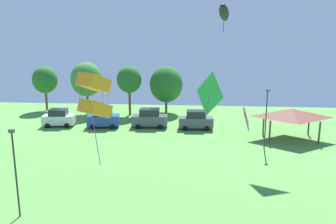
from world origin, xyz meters
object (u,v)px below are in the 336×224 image
at_px(kite_flying_8, 246,119).
at_px(parked_car_third_from_left, 150,118).
at_px(kite_flying_7, 224,13).
at_px(treeline_tree_2, 129,80).
at_px(parked_car_rightmost_in_row, 196,120).
at_px(park_pavilion, 291,113).
at_px(treeline_tree_1, 86,79).
at_px(kite_flying_1, 267,1).
at_px(light_post_1, 15,168).
at_px(kite_flying_5, 94,96).
at_px(parked_car_second_from_left, 103,118).
at_px(kite_flying_0, 210,94).
at_px(parked_car_leftmost, 59,118).
at_px(treeline_tree_0, 45,80).
at_px(light_post_2, 266,116).
at_px(treeline_tree_3, 166,84).

xyz_separation_m(kite_flying_8, parked_car_third_from_left, (-8.81, 24.98, -6.27)).
bearing_deg(kite_flying_7, parked_car_third_from_left, 110.54).
relative_size(kite_flying_7, treeline_tree_2, 0.39).
height_order(kite_flying_7, parked_car_rightmost_in_row, kite_flying_7).
relative_size(park_pavilion, treeline_tree_1, 0.89).
relative_size(kite_flying_1, light_post_1, 0.47).
relative_size(kite_flying_5, treeline_tree_1, 0.83).
bearing_deg(park_pavilion, kite_flying_7, -118.87).
bearing_deg(parked_car_second_from_left, treeline_tree_1, 113.24).
bearing_deg(kite_flying_5, light_post_1, -163.27).
bearing_deg(kite_flying_5, kite_flying_7, 9.71).
distance_m(kite_flying_7, kite_flying_8, 7.53).
height_order(kite_flying_0, parked_car_rightmost_in_row, kite_flying_0).
bearing_deg(parked_car_second_from_left, parked_car_third_from_left, -1.91).
bearing_deg(parked_car_second_from_left, kite_flying_0, -61.97).
distance_m(kite_flying_8, parked_car_rightmost_in_row, 25.50).
bearing_deg(parked_car_third_from_left, kite_flying_8, -73.03).
height_order(park_pavilion, treeline_tree_1, treeline_tree_1).
relative_size(parked_car_leftmost, park_pavilion, 0.60).
distance_m(parked_car_second_from_left, parked_car_rightmost_in_row, 12.03).
xyz_separation_m(parked_car_leftmost, parked_car_rightmost_in_row, (18.05, 0.04, 0.04)).
height_order(light_post_1, treeline_tree_0, treeline_tree_0).
height_order(parked_car_second_from_left, treeline_tree_1, treeline_tree_1).
bearing_deg(kite_flying_7, light_post_2, 66.19).
bearing_deg(parked_car_second_from_left, kite_flying_5, -83.01).
height_order(kite_flying_5, treeline_tree_3, kite_flying_5).
bearing_deg(treeline_tree_2, park_pavilion, -26.76).
relative_size(park_pavilion, light_post_1, 1.14).
distance_m(parked_car_leftmost, treeline_tree_0, 11.74).
bearing_deg(parked_car_second_from_left, treeline_tree_0, 133.64).
xyz_separation_m(light_post_1, treeline_tree_1, (-4.56, 30.49, 1.79)).
bearing_deg(light_post_2, parked_car_leftmost, 164.04).
bearing_deg(kite_flying_5, park_pavilion, 45.93).
xyz_separation_m(kite_flying_0, parked_car_rightmost_in_row, (-0.93, 18.68, -6.69)).
xyz_separation_m(parked_car_second_from_left, treeline_tree_1, (-4.36, 7.52, 4.01)).
distance_m(kite_flying_1, light_post_1, 27.32).
distance_m(light_post_2, treeline_tree_0, 35.36).
bearing_deg(parked_car_second_from_left, treeline_tree_3, 44.70).
xyz_separation_m(parked_car_leftmost, light_post_1, (6.21, -23.03, 2.33)).
height_order(kite_flying_0, treeline_tree_2, kite_flying_0).
bearing_deg(parked_car_rightmost_in_row, kite_flying_1, -47.52).
bearing_deg(treeline_tree_3, kite_flying_0, -78.79).
relative_size(parked_car_third_from_left, parked_car_rightmost_in_row, 1.06).
xyz_separation_m(kite_flying_7, kite_flying_8, (1.12, -4.46, -5.97)).
height_order(kite_flying_7, kite_flying_8, kite_flying_7).
bearing_deg(treeline_tree_2, kite_flying_0, -67.33).
xyz_separation_m(kite_flying_1, treeline_tree_2, (-16.71, 14.18, -9.92)).
xyz_separation_m(parked_car_rightmost_in_row, treeline_tree_2, (-9.91, 7.27, 4.12)).
height_order(kite_flying_1, parked_car_second_from_left, kite_flying_1).
relative_size(kite_flying_7, treeline_tree_1, 0.37).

